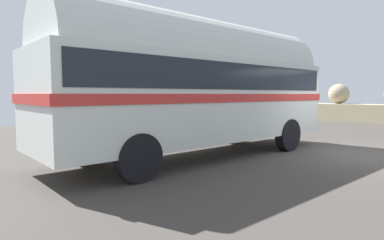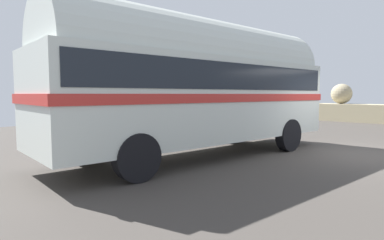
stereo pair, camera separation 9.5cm
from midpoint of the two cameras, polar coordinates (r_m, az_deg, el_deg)
name	(u,v)px [view 2 (the right image)]	position (r m, az deg, el deg)	size (l,w,h in m)	color
ground	(367,156)	(10.15, 29.04, -5.65)	(32.00, 26.00, 0.02)	#3E3A35
vintage_coach	(199,82)	(8.63, 1.64, 6.83)	(3.32, 8.79, 3.70)	black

